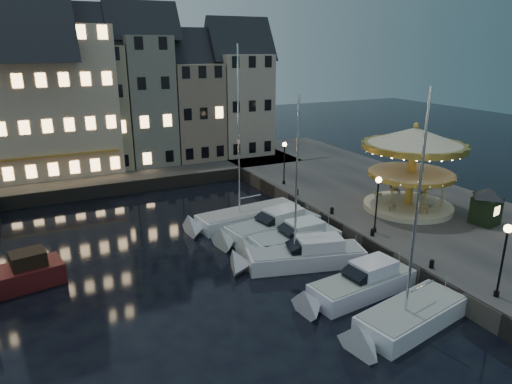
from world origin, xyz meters
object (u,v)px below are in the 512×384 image
bollard_a (432,263)px  carousel (413,153)px  bollard_c (332,210)px  motorboat_f (243,218)px  bollard_d (297,191)px  motorboat_d (290,241)px  red_fishing_boat (6,280)px  streetlamp_d (422,159)px  motorboat_b (358,286)px  ticket_kiosk (488,199)px  streetlamp_a (504,250)px  bollard_b (373,232)px  motorboat_e (269,228)px  motorboat_c (300,257)px  motorboat_a (405,320)px  streetlamp_b (377,196)px  streetlamp_c (284,157)px

bollard_a → carousel: size_ratio=0.07×
bollard_c → motorboat_f: 7.41m
bollard_d → motorboat_d: motorboat_d is taller
red_fishing_boat → carousel: 30.33m
streetlamp_d → motorboat_b: size_ratio=0.52×
streetlamp_d → ticket_kiosk: streetlamp_d is taller
bollard_a → bollard_d: same height
streetlamp_a → bollard_c: size_ratio=7.32×
bollard_b → motorboat_f: size_ratio=0.04×
streetlamp_a → motorboat_e: size_ratio=0.47×
bollard_b → carousel: 8.37m
bollard_c → motorboat_e: size_ratio=0.06×
motorboat_b → motorboat_f: size_ratio=0.60×
streetlamp_d → carousel: bearing=-142.4°
motorboat_d → carousel: bearing=0.5°
bollard_d → red_fishing_boat: red_fishing_boat is taller
streetlamp_d → motorboat_c: (-17.62, -7.07, -3.34)m
motorboat_c → motorboat_a: bearing=-82.0°
red_fishing_boat → ticket_kiosk: red_fishing_boat is taller
streetlamp_b → streetlamp_c: (0.00, 13.50, 0.00)m
bollard_b → motorboat_d: size_ratio=0.07×
bollard_c → motorboat_f: motorboat_f is taller
streetlamp_d → motorboat_d: streetlamp_d is taller
streetlamp_c → bollard_d: streetlamp_c is taller
carousel → motorboat_e: bearing=166.5°
streetlamp_d → motorboat_f: size_ratio=0.32×
bollard_a → motorboat_a: bearing=-149.2°
bollard_c → motorboat_d: 5.38m
motorboat_f → motorboat_d: bearing=-79.7°
bollard_a → motorboat_f: (-6.04, 14.65, -1.07)m
streetlamp_b → motorboat_b: bearing=-137.1°
bollard_a → ticket_kiosk: (9.20, 3.65, 1.64)m
bollard_c → motorboat_d: bearing=-158.9°
bollard_d → bollard_b: bearing=-90.0°
bollard_b → motorboat_d: motorboat_d is taller
streetlamp_b → motorboat_d: streetlamp_b is taller
streetlamp_d → ticket_kiosk: (-2.70, -9.35, -0.77)m
motorboat_d → carousel: carousel is taller
bollard_b → motorboat_f: 11.01m
bollard_a → motorboat_c: bearing=134.0°
bollard_b → motorboat_c: motorboat_c is taller
bollard_d → motorboat_b: 15.65m
streetlamp_c → motorboat_e: (-5.77, -8.04, -3.37)m
bollard_b → motorboat_b: (-4.68, -4.41, -0.96)m
bollard_c → bollard_b: bearing=-90.0°
bollard_a → bollard_d: 16.00m
motorboat_b → motorboat_e: size_ratio=0.90×
bollard_c → motorboat_a: 13.99m
motorboat_a → motorboat_f: 17.41m
motorboat_a → motorboat_d: size_ratio=1.68×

